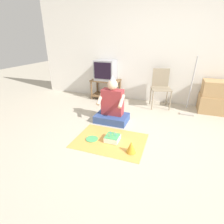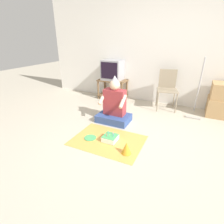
% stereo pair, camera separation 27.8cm
% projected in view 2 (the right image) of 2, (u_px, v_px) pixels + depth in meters
% --- Properties ---
extents(ground_plane, '(16.00, 16.00, 0.00)m').
position_uv_depth(ground_plane, '(136.00, 149.00, 2.58)').
color(ground_plane, '#BCB29E').
extents(wall_back, '(6.40, 0.06, 2.55)m').
position_uv_depth(wall_back, '(170.00, 49.00, 3.88)').
color(wall_back, white).
rests_on(wall_back, ground_plane).
extents(tv_stand, '(0.73, 0.43, 0.51)m').
position_uv_depth(tv_stand, '(113.00, 87.00, 4.58)').
color(tv_stand, brown).
rests_on(tv_stand, ground_plane).
extents(tv, '(0.49, 0.42, 0.49)m').
position_uv_depth(tv, '(113.00, 70.00, 4.40)').
color(tv, '#99999E').
rests_on(tv, tv_stand).
extents(folding_chair, '(0.52, 0.50, 0.87)m').
position_uv_depth(folding_chair, '(167.00, 87.00, 3.88)').
color(folding_chair, gray).
rests_on(folding_chair, ground_plane).
extents(cardboard_box_stack, '(0.58, 0.48, 0.69)m').
position_uv_depth(cardboard_box_stack, '(224.00, 101.00, 3.53)').
color(cardboard_box_stack, tan).
rests_on(cardboard_box_stack, ground_plane).
extents(dust_mop, '(0.28, 0.41, 1.20)m').
position_uv_depth(dust_mop, '(196.00, 100.00, 3.50)').
color(dust_mop, '#B2ADA3').
rests_on(dust_mop, ground_plane).
extents(person_seated, '(0.62, 0.43, 0.89)m').
position_uv_depth(person_seated, '(114.00, 107.00, 3.33)').
color(person_seated, '#334C8C').
rests_on(person_seated, ground_plane).
extents(party_cloth, '(1.11, 0.80, 0.01)m').
position_uv_depth(party_cloth, '(108.00, 140.00, 2.79)').
color(party_cloth, '#EFA84C').
rests_on(party_cloth, ground_plane).
extents(birthday_cake, '(0.22, 0.22, 0.15)m').
position_uv_depth(birthday_cake, '(110.00, 138.00, 2.76)').
color(birthday_cake, white).
rests_on(birthday_cake, party_cloth).
extents(party_hat_blue, '(0.14, 0.14, 0.17)m').
position_uv_depth(party_hat_blue, '(126.00, 148.00, 2.44)').
color(party_hat_blue, gold).
rests_on(party_hat_blue, party_cloth).
extents(paper_plate, '(0.20, 0.20, 0.01)m').
position_uv_depth(paper_plate, '(90.00, 138.00, 2.84)').
color(paper_plate, '#4CB266').
rests_on(paper_plate, party_cloth).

